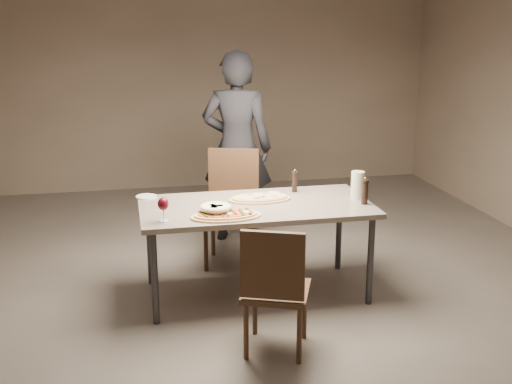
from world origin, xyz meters
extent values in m
plane|color=#615A53|center=(0.00, 0.00, 0.00)|extent=(7.00, 7.00, 0.00)
plane|color=gray|center=(0.00, 3.50, 1.40)|extent=(6.00, 0.00, 6.00)
cube|color=slate|center=(0.00, 0.00, 0.73)|extent=(1.80, 0.90, 0.04)
cylinder|color=#333335|center=(-0.82, -0.37, 0.35)|extent=(0.05, 0.05, 0.71)
cylinder|color=#333335|center=(0.82, -0.37, 0.35)|extent=(0.05, 0.05, 0.71)
cylinder|color=#333335|center=(-0.82, 0.37, 0.35)|extent=(0.05, 0.05, 0.71)
cylinder|color=#333335|center=(0.82, 0.37, 0.35)|extent=(0.05, 0.05, 0.71)
ellipsoid|color=white|center=(-0.26, -0.31, 0.79)|extent=(0.04, 0.04, 0.01)
ellipsoid|color=white|center=(-0.13, -0.28, 0.79)|extent=(0.04, 0.04, 0.01)
ellipsoid|color=white|center=(-0.29, -0.23, 0.79)|extent=(0.04, 0.04, 0.01)
ellipsoid|color=white|center=(-0.38, -0.28, 0.79)|extent=(0.04, 0.04, 0.01)
ellipsoid|color=white|center=(-0.13, -0.31, 0.79)|extent=(0.04, 0.04, 0.01)
cube|color=#213215|center=(-0.45, -0.28, 0.79)|extent=(0.06, 0.15, 0.01)
cube|color=#213215|center=(-0.39, -0.27, 0.79)|extent=(0.03, 0.15, 0.01)
cube|color=#213215|center=(-0.34, -0.29, 0.79)|extent=(0.07, 0.15, 0.01)
cube|color=#213215|center=(-0.28, -0.30, 0.79)|extent=(0.02, 0.15, 0.01)
cube|color=#213215|center=(-0.23, -0.27, 0.79)|extent=(0.04, 0.15, 0.01)
cube|color=#213215|center=(-0.17, -0.29, 0.79)|extent=(0.02, 0.15, 0.01)
cube|color=#213215|center=(-0.11, -0.28, 0.79)|extent=(0.02, 0.15, 0.01)
cylinder|color=tan|center=(0.01, 0.06, 0.79)|extent=(0.06, 0.06, 0.00)
cylinder|color=tan|center=(0.05, 0.06, 0.79)|extent=(0.06, 0.06, 0.00)
cylinder|color=tan|center=(0.16, 0.09, 0.79)|extent=(0.06, 0.06, 0.00)
cylinder|color=tan|center=(0.09, 0.09, 0.79)|extent=(0.06, 0.06, 0.00)
cylinder|color=tan|center=(0.12, 0.18, 0.79)|extent=(0.06, 0.06, 0.00)
cylinder|color=tan|center=(-0.01, 0.18, 0.79)|extent=(0.06, 0.06, 0.00)
cylinder|color=beige|center=(-0.35, -0.23, 0.79)|extent=(0.19, 0.19, 0.08)
torus|color=beige|center=(-0.35, -0.23, 0.81)|extent=(0.23, 0.23, 0.03)
cube|color=#A47143|center=(-0.32, -0.23, 0.80)|extent=(0.07, 0.06, 0.04)
cube|color=#A47143|center=(-0.36, -0.20, 0.80)|extent=(0.08, 0.08, 0.04)
cube|color=#A47143|center=(-0.36, -0.25, 0.80)|extent=(0.07, 0.07, 0.04)
cylinder|color=white|center=(0.19, 0.25, 0.76)|extent=(0.12, 0.12, 0.01)
cylinder|color=#B4A042|center=(0.19, 0.25, 0.76)|extent=(0.08, 0.08, 0.00)
cylinder|color=black|center=(0.39, 0.29, 0.83)|extent=(0.04, 0.04, 0.16)
cylinder|color=black|center=(0.39, 0.29, 0.92)|extent=(0.05, 0.05, 0.02)
sphere|color=gold|center=(0.39, 0.29, 0.93)|extent=(0.02, 0.02, 0.02)
cylinder|color=black|center=(0.83, -0.17, 0.84)|extent=(0.05, 0.05, 0.18)
cylinder|color=black|center=(0.83, -0.17, 0.94)|extent=(0.06, 0.06, 0.02)
sphere|color=gold|center=(0.83, -0.17, 0.96)|extent=(0.02, 0.02, 0.02)
cylinder|color=silver|center=(0.83, -0.01, 0.86)|extent=(0.11, 0.11, 0.22)
cylinder|color=silver|center=(-0.73, -0.28, 0.75)|extent=(0.07, 0.07, 0.01)
cylinder|color=silver|center=(-0.73, -0.28, 0.80)|extent=(0.01, 0.01, 0.08)
ellipsoid|color=#4E0B15|center=(-0.73, -0.28, 0.88)|extent=(0.08, 0.08, 0.10)
cylinder|color=white|center=(-0.83, 0.38, 0.76)|extent=(0.17, 0.17, 0.01)
cube|color=#3F291A|center=(-0.05, -0.90, 0.41)|extent=(0.55, 0.55, 0.04)
cylinder|color=#3F291A|center=(-0.27, -1.00, 0.20)|extent=(0.03, 0.03, 0.39)
cylinder|color=#3F291A|center=(0.05, -1.12, 0.20)|extent=(0.03, 0.03, 0.39)
cylinder|color=#3F291A|center=(-0.15, -0.67, 0.20)|extent=(0.03, 0.03, 0.39)
cylinder|color=#3F291A|center=(0.17, -0.80, 0.20)|extent=(0.03, 0.03, 0.39)
cube|color=#3F291A|center=(-0.12, -1.08, 0.67)|extent=(0.39, 0.18, 0.44)
cube|color=#3F291A|center=(-0.09, 0.68, 0.47)|extent=(0.60, 0.60, 0.04)
cylinder|color=#3F291A|center=(0.16, 0.81, 0.22)|extent=(0.04, 0.04, 0.45)
cylinder|color=#3F291A|center=(-0.22, 0.92, 0.22)|extent=(0.04, 0.04, 0.45)
cylinder|color=#3F291A|center=(0.04, 0.43, 0.22)|extent=(0.04, 0.04, 0.45)
cylinder|color=#3F291A|center=(-0.33, 0.55, 0.22)|extent=(0.04, 0.04, 0.45)
cube|color=#3F291A|center=(-0.02, 0.89, 0.76)|extent=(0.45, 0.18, 0.50)
imported|color=black|center=(0.09, 1.33, 0.93)|extent=(0.79, 0.65, 1.87)
camera|label=1|loc=(-0.98, -4.69, 2.17)|focal=45.00mm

